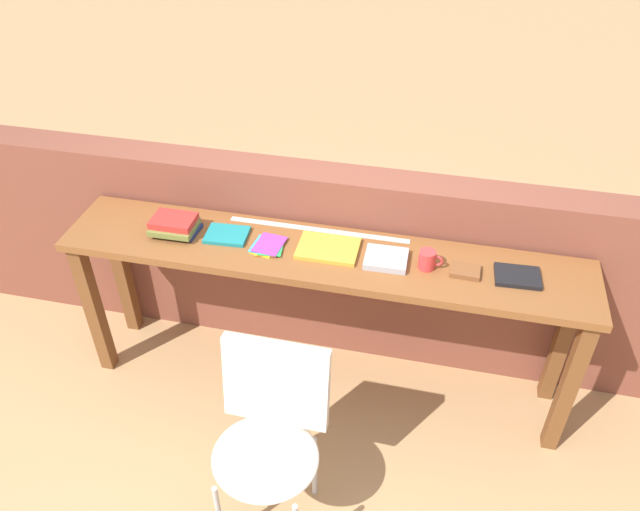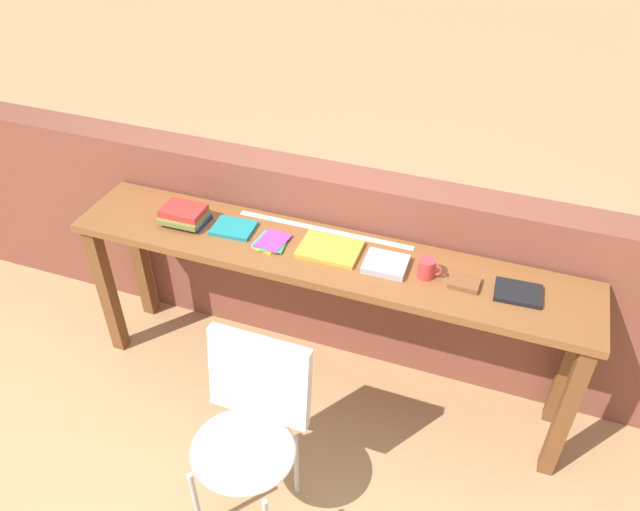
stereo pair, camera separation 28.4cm
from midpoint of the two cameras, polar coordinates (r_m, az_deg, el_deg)
The scene contains 13 objects.
ground_plane at distance 3.32m, azimuth 1.01°, elevation -15.00°, with size 40.00×40.00×0.00m, color tan.
brick_wall_back at distance 3.35m, azimuth 4.71°, elevation -0.87°, with size 6.00×0.20×1.11m, color brown.
sideboard at distance 2.98m, azimuth 3.06°, elevation -1.97°, with size 2.50×0.44×0.88m.
chair_white_moulded at distance 2.65m, azimuth -3.36°, elevation -15.39°, with size 0.44×0.46×0.89m.
book_stack_leftmost at distance 3.11m, azimuth -9.73°, elevation 3.58°, with size 0.22×0.18×0.08m.
magazine_cycling at distance 3.04m, azimuth -5.28°, elevation 2.40°, with size 0.20×0.15×0.02m, color #19757A.
pamphlet_pile_colourful at distance 2.94m, azimuth -1.73°, elevation 1.17°, with size 0.16×0.18×0.01m.
book_open_centre at distance 2.90m, azimuth 3.71°, elevation 0.47°, with size 0.28×0.20×0.02m, color gold.
book_grey_hardcover at distance 2.83m, azimuth 8.89°, elevation -0.89°, with size 0.19×0.17×0.03m, color #9E9EA3.
mug at distance 2.79m, azimuth 12.64°, elevation -1.26°, with size 0.11×0.08×0.09m.
leather_journal_brown at distance 2.81m, azimuth 15.92°, elevation -2.53°, with size 0.13×0.10×0.02m, color brown.
book_repair_rightmost at distance 2.83m, azimuth 20.45°, elevation -3.33°, with size 0.20×0.15×0.02m, color black.
ruler_metal_back_edge at distance 3.03m, azimuth 3.08°, elevation 2.25°, with size 0.89×0.03×0.00m, color silver.
Camera 2 is at (0.77, -1.86, 2.65)m, focal length 35.00 mm.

